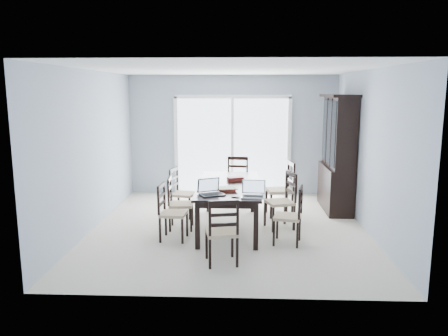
% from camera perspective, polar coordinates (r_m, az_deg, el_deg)
% --- Properties ---
extents(floor, '(5.00, 5.00, 0.00)m').
position_cam_1_polar(floor, '(7.38, 0.62, -7.82)').
color(floor, beige).
rests_on(floor, ground).
extents(ceiling, '(5.00, 5.00, 0.00)m').
position_cam_1_polar(ceiling, '(7.03, 0.67, 12.77)').
color(ceiling, white).
rests_on(ceiling, back_wall).
extents(back_wall, '(4.50, 0.02, 2.60)m').
position_cam_1_polar(back_wall, '(9.57, 1.11, 4.28)').
color(back_wall, '#98A5B5').
rests_on(back_wall, floor).
extents(wall_left, '(0.02, 5.00, 2.60)m').
position_cam_1_polar(wall_left, '(7.50, -16.81, 2.23)').
color(wall_left, '#98A5B5').
rests_on(wall_left, floor).
extents(wall_right, '(0.02, 5.00, 2.60)m').
position_cam_1_polar(wall_right, '(7.37, 18.41, 2.01)').
color(wall_right, '#98A5B5').
rests_on(wall_right, floor).
extents(balcony, '(4.50, 2.00, 0.10)m').
position_cam_1_polar(balcony, '(10.78, 1.21, -2.33)').
color(balcony, gray).
rests_on(balcony, ground).
extents(railing, '(4.50, 0.06, 1.10)m').
position_cam_1_polar(railing, '(11.65, 1.33, 1.61)').
color(railing, '#99999E').
rests_on(railing, balcony).
extents(dining_table, '(1.00, 2.20, 0.75)m').
position_cam_1_polar(dining_table, '(7.20, 0.63, -2.72)').
color(dining_table, black).
rests_on(dining_table, floor).
extents(china_hutch, '(0.50, 1.38, 2.20)m').
position_cam_1_polar(china_hutch, '(8.55, 14.60, 1.71)').
color(china_hutch, black).
rests_on(china_hutch, floor).
extents(sliding_door, '(2.52, 0.05, 2.18)m').
position_cam_1_polar(sliding_door, '(9.57, 1.10, 3.00)').
color(sliding_door, silver).
rests_on(sliding_door, floor).
extents(chair_left_near, '(0.42, 0.41, 1.01)m').
position_cam_1_polar(chair_left_near, '(6.75, -7.33, -4.91)').
color(chair_left_near, black).
rests_on(chair_left_near, floor).
extents(chair_left_mid, '(0.41, 0.40, 1.02)m').
position_cam_1_polar(chair_left_mid, '(7.25, -6.31, -3.81)').
color(chair_left_mid, black).
rests_on(chair_left_mid, floor).
extents(chair_left_far, '(0.47, 0.47, 1.03)m').
position_cam_1_polar(chair_left_far, '(7.97, -5.87, -2.48)').
color(chair_left_far, black).
rests_on(chair_left_far, floor).
extents(chair_right_near, '(0.47, 0.46, 1.01)m').
position_cam_1_polar(chair_right_near, '(6.58, 9.06, -5.33)').
color(chair_right_near, black).
rests_on(chair_right_near, floor).
extents(chair_right_mid, '(0.53, 0.52, 1.09)m').
position_cam_1_polar(chair_right_mid, '(7.32, 7.96, -3.41)').
color(chair_right_mid, black).
rests_on(chair_right_mid, floor).
extents(chair_right_far, '(0.51, 0.50, 1.15)m').
position_cam_1_polar(chair_right_far, '(8.05, 7.94, -1.92)').
color(chair_right_far, black).
rests_on(chair_right_far, floor).
extents(chair_end_near, '(0.47, 0.48, 1.05)m').
position_cam_1_polar(chair_end_near, '(5.70, -0.19, -7.44)').
color(chair_end_near, black).
rests_on(chair_end_near, floor).
extents(chair_end_far, '(0.46, 0.48, 1.11)m').
position_cam_1_polar(chair_end_far, '(8.73, 1.73, -1.02)').
color(chair_end_far, black).
rests_on(chair_end_far, floor).
extents(laptop_dark, '(0.42, 0.37, 0.24)m').
position_cam_1_polar(laptop_dark, '(6.43, -1.57, -3.07)').
color(laptop_dark, black).
rests_on(laptop_dark, dining_table).
extents(laptop_silver, '(0.36, 0.26, 0.24)m').
position_cam_1_polar(laptop_silver, '(6.31, 3.84, -3.33)').
color(laptop_silver, silver).
rests_on(laptop_silver, dining_table).
extents(book_stack, '(0.32, 0.27, 0.05)m').
position_cam_1_polar(book_stack, '(6.72, 0.43, -2.78)').
color(book_stack, maroon).
rests_on(book_stack, dining_table).
extents(cell_phone, '(0.12, 0.08, 0.01)m').
position_cam_1_polar(cell_phone, '(6.31, 1.50, -3.80)').
color(cell_phone, black).
rests_on(cell_phone, dining_table).
extents(game_box, '(0.30, 0.22, 0.07)m').
position_cam_1_polar(game_box, '(7.43, 1.51, -1.46)').
color(game_box, '#4E0F11').
rests_on(game_box, dining_table).
extents(hot_tub, '(1.95, 1.76, 0.98)m').
position_cam_1_polar(hot_tub, '(10.74, -0.64, 0.58)').
color(hot_tub, brown).
rests_on(hot_tub, balcony).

